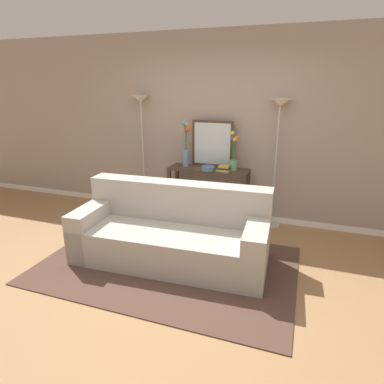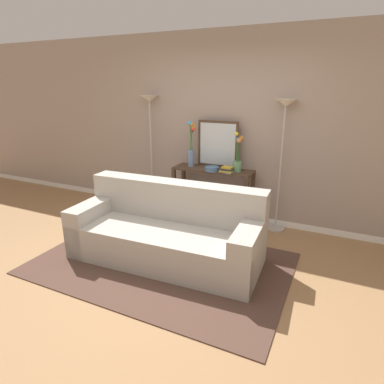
{
  "view_description": "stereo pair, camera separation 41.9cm",
  "coord_description": "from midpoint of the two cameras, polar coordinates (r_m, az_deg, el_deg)",
  "views": [
    {
      "loc": [
        1.22,
        -2.74,
        1.97
      ],
      "look_at": [
        -0.11,
        1.02,
        0.66
      ],
      "focal_mm": 30.54,
      "sensor_mm": 36.0,
      "label": 1
    },
    {
      "loc": [
        1.61,
        -2.58,
        1.97
      ],
      "look_at": [
        -0.11,
        1.02,
        0.66
      ],
      "focal_mm": 30.54,
      "sensor_mm": 36.0,
      "label": 2
    }
  ],
  "objects": [
    {
      "name": "floor_lamp_left",
      "position": [
        5.21,
        -5.01,
        12.21
      ],
      "size": [
        0.28,
        0.28,
        1.82
      ],
      "color": "#B7B2A8",
      "rests_on": "ground"
    },
    {
      "name": "console_table",
      "position": [
        4.79,
        6.12,
        0.99
      ],
      "size": [
        1.16,
        0.37,
        0.82
      ],
      "color": "#473323",
      "rests_on": "ground"
    },
    {
      "name": "vase_short_flowers",
      "position": [
        4.59,
        10.61,
        5.9
      ],
      "size": [
        0.13,
        0.13,
        0.55
      ],
      "color": "#669E6B",
      "rests_on": "console_table"
    },
    {
      "name": "fruit_bowl",
      "position": [
        4.6,
        6.08,
        4.05
      ],
      "size": [
        0.2,
        0.2,
        0.06
      ],
      "color": "#4C7093",
      "rests_on": "console_table"
    },
    {
      "name": "couch",
      "position": [
        3.84,
        -1.2,
        -7.32
      ],
      "size": [
        2.24,
        0.98,
        0.88
      ],
      "color": "#ADA89E",
      "rests_on": "ground"
    },
    {
      "name": "back_wall",
      "position": [
        4.91,
        8.67,
        10.76
      ],
      "size": [
        12.0,
        0.15,
        2.7
      ],
      "color": "white",
      "rests_on": "ground"
    },
    {
      "name": "ground_plane",
      "position": [
        3.6,
        -2.21,
        -15.14
      ],
      "size": [
        16.0,
        16.0,
        0.02
      ],
      "primitive_type": "cube",
      "color": "#9E754C"
    },
    {
      "name": "wall_mirror",
      "position": [
        4.79,
        7.03,
        8.27
      ],
      "size": [
        0.61,
        0.02,
        0.67
      ],
      "color": "#473323",
      "rests_on": "console_table"
    },
    {
      "name": "book_stack",
      "position": [
        4.54,
        8.75,
        3.8
      ],
      "size": [
        0.2,
        0.17,
        0.08
      ],
      "color": "slate",
      "rests_on": "console_table"
    },
    {
      "name": "area_rug",
      "position": [
        3.86,
        -2.22,
        -12.41
      ],
      "size": [
        2.85,
        1.83,
        0.01
      ],
      "color": "#51382D",
      "rests_on": "ground"
    },
    {
      "name": "book_row_under_console",
      "position": [
        5.06,
        2.71,
        -4.0
      ],
      "size": [
        0.35,
        0.18,
        0.12
      ],
      "color": "#BC3328",
      "rests_on": "ground"
    },
    {
      "name": "floor_lamp_right",
      "position": [
        4.54,
        18.34,
        10.31
      ],
      "size": [
        0.28,
        0.28,
        1.8
      ],
      "color": "#B7B2A8",
      "rests_on": "ground"
    },
    {
      "name": "vase_tall_flowers",
      "position": [
        4.79,
        2.44,
        8.05
      ],
      "size": [
        0.11,
        0.13,
        0.67
      ],
      "color": "#6B84AD",
      "rests_on": "console_table"
    }
  ]
}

